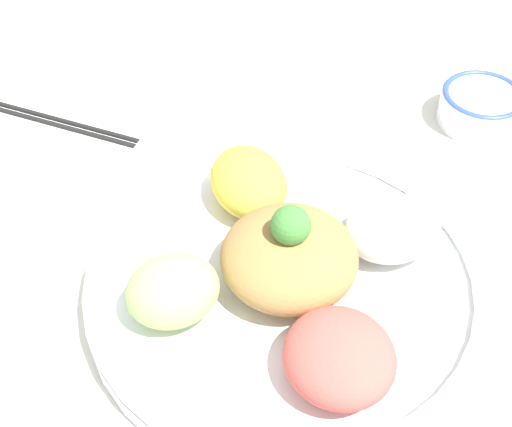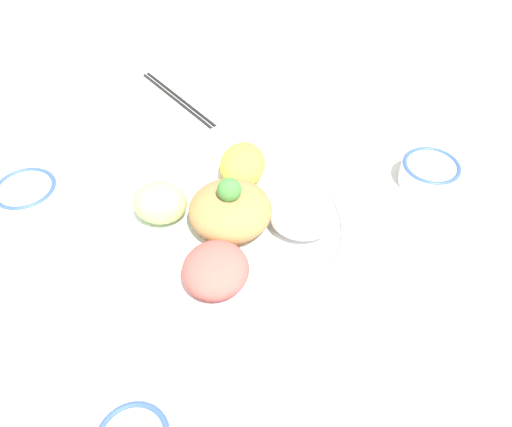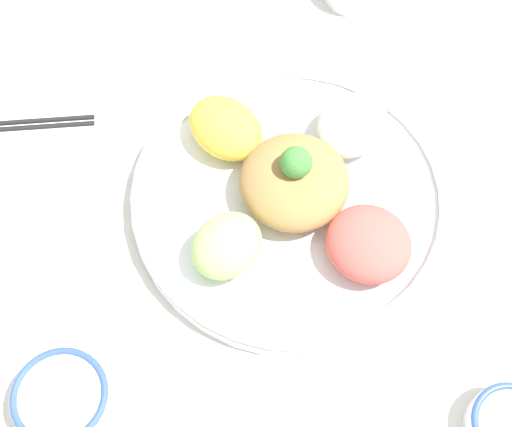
% 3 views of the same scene
% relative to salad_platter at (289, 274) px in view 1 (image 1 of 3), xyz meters
% --- Properties ---
extents(ground_plane, '(2.40, 2.40, 0.00)m').
position_rel_salad_platter_xyz_m(ground_plane, '(-0.04, 0.03, -0.03)').
color(ground_plane, silver).
extents(salad_platter, '(0.37, 0.37, 0.11)m').
position_rel_salad_platter_xyz_m(salad_platter, '(0.00, 0.00, 0.00)').
color(salad_platter, white).
rests_on(salad_platter, ground_plane).
extents(sauce_bowl_red, '(0.10, 0.10, 0.04)m').
position_rel_salad_platter_xyz_m(sauce_bowl_red, '(0.03, -0.35, -0.00)').
color(sauce_bowl_red, white).
rests_on(sauce_bowl_red, ground_plane).
extents(chopsticks_pair_near, '(0.23, 0.12, 0.01)m').
position_rel_salad_platter_xyz_m(chopsticks_pair_near, '(0.38, 0.03, -0.02)').
color(chopsticks_pair_near, black).
rests_on(chopsticks_pair_near, ground_plane).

